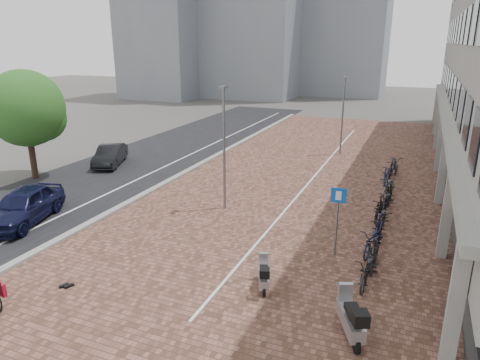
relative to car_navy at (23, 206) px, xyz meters
name	(u,v)px	position (x,y,z in m)	size (l,w,h in m)	color
ground	(176,261)	(7.90, -0.57, -0.77)	(140.00, 140.00, 0.00)	#474442
plaza_brick	(311,176)	(9.90, 11.43, -0.76)	(14.50, 42.00, 0.04)	brown
street_asphalt	(151,158)	(-1.10, 11.43, -0.76)	(8.00, 50.00, 0.03)	black
curb	(203,163)	(2.80, 11.43, -0.70)	(0.35, 42.00, 0.14)	gray
lane_line	(177,161)	(0.90, 11.43, -0.74)	(0.12, 44.00, 0.00)	white
parking_line	(314,176)	(10.10, 11.43, -0.73)	(0.10, 30.00, 0.00)	white
car_navy	(23,206)	(0.00, 0.00, 0.00)	(1.81, 4.49, 1.53)	black
car_dark	(110,155)	(-2.53, 9.00, -0.12)	(1.36, 3.90, 1.29)	black
shoes	(66,287)	(5.57, -3.50, -0.72)	(0.40, 0.33, 0.10)	black
scooter_front	(264,274)	(11.40, -1.04, -0.27)	(0.45, 1.45, 0.99)	#ACACB1
scooter_back	(351,316)	(14.33, -2.46, -0.14)	(0.57, 1.83, 1.26)	#9C9CA1
parking_sign	(338,210)	(13.08, 2.07, 1.01)	(0.55, 0.11, 2.62)	slate
lamp_near	(224,151)	(7.38, 4.81, 2.06)	(0.12, 0.12, 5.64)	slate
lamp_far	(342,117)	(10.51, 17.35, 1.88)	(0.12, 0.12, 5.29)	slate
street_tree	(29,110)	(-4.61, 5.12, 3.14)	(4.22, 4.22, 6.14)	#382619
bike_row	(385,201)	(14.35, 7.33, -0.24)	(1.17, 15.84, 1.05)	black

